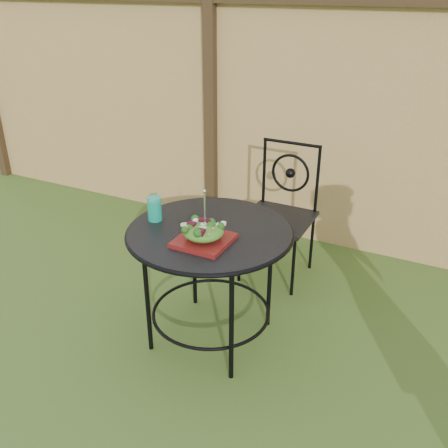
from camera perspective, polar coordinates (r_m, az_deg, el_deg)
name	(u,v)px	position (r m, az deg, el deg)	size (l,w,h in m)	color
fence	(372,134)	(3.82, 16.55, 9.87)	(8.00, 0.12, 1.90)	tan
patio_table	(210,252)	(2.79, -1.59, -3.19)	(0.92, 0.92, 0.72)	black
patio_chair	(281,209)	(3.52, 6.53, 1.72)	(0.46, 0.46, 0.95)	black
salad_plate	(204,240)	(2.59, -2.34, -1.88)	(0.27, 0.27, 0.02)	#4F140B
salad	(204,231)	(2.56, -2.36, -0.86)	(0.21, 0.21, 0.08)	#235614
fork	(205,209)	(2.50, -2.21, 1.75)	(0.01, 0.01, 0.18)	silver
drinking_glass	(155,209)	(2.83, -7.94, 1.76)	(0.08, 0.08, 0.14)	#0EA782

